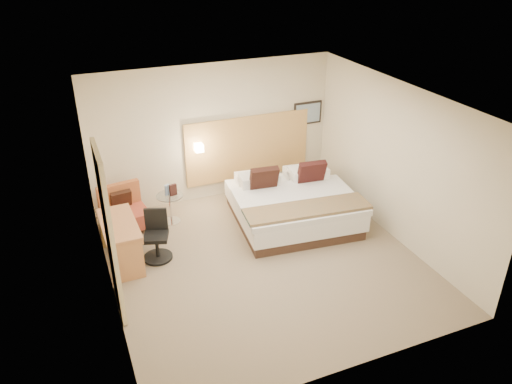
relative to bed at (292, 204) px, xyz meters
name	(u,v)px	position (x,y,z in m)	size (l,w,h in m)	color
floor	(264,261)	(-0.98, -0.99, -0.35)	(4.80, 5.00, 0.02)	#7B6953
ceiling	(266,100)	(-0.98, -0.99, 2.37)	(4.80, 5.00, 0.02)	white
wall_back	(214,133)	(-0.98, 1.52, 1.01)	(4.80, 0.02, 2.70)	beige
wall_front	(355,282)	(-0.98, -3.50, 1.01)	(4.80, 0.02, 2.70)	beige
wall_left	(102,217)	(-3.39, -0.99, 1.01)	(0.02, 5.00, 2.70)	beige
wall_right	(397,162)	(1.43, -0.99, 1.01)	(0.02, 5.00, 2.70)	beige
headboard_panel	(248,147)	(-0.28, 1.48, 0.61)	(2.60, 0.04, 1.30)	tan
art_frame	(308,113)	(1.04, 1.49, 1.16)	(0.62, 0.03, 0.47)	black
art_canvas	(308,113)	(1.04, 1.47, 1.16)	(0.54, 0.01, 0.39)	#758CA1
lamp_arm	(198,147)	(-1.33, 1.43, 0.81)	(0.02, 0.02, 0.12)	silver
lamp_shade	(199,148)	(-1.33, 1.37, 0.81)	(0.15, 0.15, 0.15)	#FFEDC6
curtain	(109,234)	(-3.34, -1.24, 0.88)	(0.06, 0.90, 2.42)	beige
bottle_a	(166,190)	(-2.13, 0.85, 0.30)	(0.06, 0.06, 0.20)	#819EC8
bottle_b	(168,189)	(-2.08, 0.88, 0.30)	(0.06, 0.06, 0.20)	#7A9BBD
menu_folder	(173,190)	(-2.01, 0.80, 0.31)	(0.13, 0.05, 0.22)	#381A17
bed	(292,204)	(0.00, 0.00, 0.00)	(2.32, 2.27, 1.04)	#3C271E
lounge_chair	(124,212)	(-2.91, 0.91, -0.02)	(0.85, 0.77, 0.80)	tan
side_table	(171,207)	(-2.09, 0.81, -0.03)	(0.59, 0.59, 0.55)	silver
desk	(121,231)	(-3.10, -0.14, 0.24)	(0.57, 1.19, 0.74)	#B27146
desk_chair	(157,239)	(-2.57, -0.23, 0.01)	(0.60, 0.60, 0.84)	black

